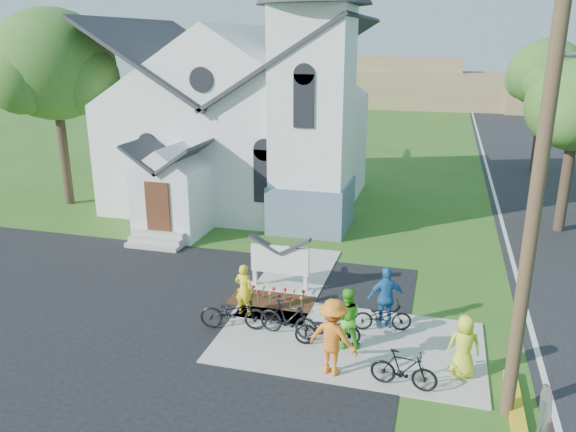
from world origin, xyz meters
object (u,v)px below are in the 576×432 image
(cyclist_2, at_px, (386,298))
(stop_sign, at_px, (542,424))
(church_sign, at_px, (280,260))
(cyclist_3, at_px, (333,337))
(cyclist_4, at_px, (464,346))
(utility_pole, at_px, (543,171))
(cyclist_0, at_px, (244,290))
(bike_1, at_px, (288,319))
(bike_3, at_px, (404,369))
(bike_0, at_px, (233,312))
(bike_2, at_px, (328,329))
(bike_4, at_px, (382,316))
(cyclist_1, at_px, (346,318))

(cyclist_2, bearing_deg, stop_sign, 96.66)
(church_sign, distance_m, cyclist_2, 3.90)
(cyclist_3, relative_size, cyclist_4, 1.22)
(church_sign, height_order, cyclist_4, church_sign)
(stop_sign, bearing_deg, utility_pole, 91.49)
(cyclist_0, xyz_separation_m, cyclist_3, (3.06, -2.26, 0.18))
(cyclist_0, xyz_separation_m, bike_1, (1.57, -0.87, -0.26))
(bike_3, height_order, cyclist_4, cyclist_4)
(utility_pole, xyz_separation_m, cyclist_2, (-3.03, 3.06, -4.46))
(bike_0, relative_size, cyclist_3, 0.98)
(cyclist_2, xyz_separation_m, bike_3, (0.72, -2.76, -0.43))
(cyclist_2, bearing_deg, cyclist_4, 115.40)
(utility_pole, height_order, cyclist_4, utility_pole)
(bike_0, distance_m, bike_1, 1.57)
(bike_1, bearing_deg, stop_sign, -119.44)
(cyclist_3, bearing_deg, stop_sign, 157.18)
(bike_2, relative_size, bike_4, 1.08)
(cyclist_4, bearing_deg, bike_3, 25.82)
(bike_0, distance_m, cyclist_3, 3.39)
(cyclist_0, bearing_deg, cyclist_1, 169.70)
(stop_sign, xyz_separation_m, cyclist_4, (-1.06, 3.86, -0.94))
(bike_3, height_order, bike_4, bike_3)
(cyclist_0, distance_m, cyclist_3, 3.81)
(church_sign, xyz_separation_m, bike_4, (3.48, -1.84, -0.55))
(bike_3, bearing_deg, cyclist_3, 90.09)
(cyclist_0, relative_size, cyclist_1, 0.95)
(utility_pole, distance_m, bike_0, 8.77)
(cyclist_0, bearing_deg, cyclist_4, 172.32)
(cyclist_4, bearing_deg, bike_0, -13.86)
(cyclist_2, relative_size, cyclist_3, 0.93)
(bike_0, bearing_deg, bike_4, -85.94)
(stop_sign, bearing_deg, cyclist_3, 142.21)
(cyclist_1, height_order, bike_1, cyclist_1)
(bike_2, height_order, cyclist_3, cyclist_3)
(church_sign, height_order, utility_pole, utility_pole)
(bike_4, bearing_deg, cyclist_3, 145.36)
(stop_sign, relative_size, cyclist_0, 1.59)
(cyclist_2, height_order, cyclist_4, cyclist_2)
(cyclist_1, bearing_deg, church_sign, -59.83)
(bike_1, bearing_deg, utility_pole, -98.79)
(utility_pole, distance_m, bike_4, 6.48)
(church_sign, distance_m, bike_1, 3.08)
(bike_0, height_order, cyclist_2, cyclist_2)
(cyclist_1, distance_m, cyclist_2, 1.57)
(bike_4, bearing_deg, cyclist_4, -142.76)
(church_sign, xyz_separation_m, bike_2, (2.19, -3.02, -0.52))
(bike_1, distance_m, bike_4, 2.61)
(bike_0, height_order, cyclist_1, cyclist_1)
(bike_1, xyz_separation_m, bike_3, (3.18, -1.55, -0.05))
(cyclist_4, bearing_deg, bike_1, -16.27)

